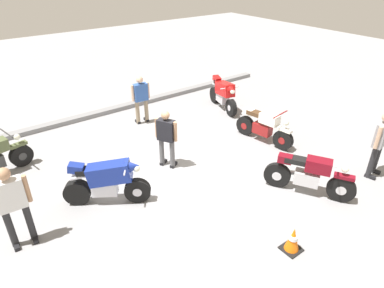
% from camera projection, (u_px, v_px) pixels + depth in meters
% --- Properties ---
extents(ground_plane, '(40.00, 40.00, 0.00)m').
position_uv_depth(ground_plane, '(182.00, 169.00, 8.98)').
color(ground_plane, gray).
extents(curb_edge, '(14.00, 0.30, 0.15)m').
position_uv_depth(curb_edge, '(109.00, 110.00, 12.17)').
color(curb_edge, gray).
rests_on(curb_edge, ground).
extents(motorcycle_cream_vintage, '(0.70, 1.95, 1.07)m').
position_uv_depth(motorcycle_cream_vintage, '(264.00, 127.00, 10.09)').
color(motorcycle_cream_vintage, black).
rests_on(motorcycle_cream_vintage, ground).
extents(motorcycle_blue_sportbike, '(1.73, 1.24, 1.14)m').
position_uv_depth(motorcycle_blue_sportbike, '(107.00, 181.00, 7.49)').
color(motorcycle_blue_sportbike, black).
rests_on(motorcycle_blue_sportbike, ground).
extents(motorcycle_red_sportbike, '(0.85, 1.93, 1.14)m').
position_uv_depth(motorcycle_red_sportbike, '(223.00, 93.00, 12.21)').
color(motorcycle_red_sportbike, black).
rests_on(motorcycle_red_sportbike, ground).
extents(motorcycle_maroon_cruiser, '(1.15, 1.87, 1.09)m').
position_uv_depth(motorcycle_maroon_cruiser, '(309.00, 175.00, 7.83)').
color(motorcycle_maroon_cruiser, black).
rests_on(motorcycle_maroon_cruiser, ground).
extents(person_in_gray_shirt, '(0.67, 0.37, 1.73)m').
position_uv_depth(person_in_gray_shirt, '(380.00, 141.00, 8.27)').
color(person_in_gray_shirt, '#262628').
rests_on(person_in_gray_shirt, ground).
extents(person_in_white_shirt, '(0.67, 0.32, 1.74)m').
position_uv_depth(person_in_white_shirt, '(13.00, 202.00, 6.21)').
color(person_in_white_shirt, '#262628').
rests_on(person_in_white_shirt, ground).
extents(person_in_blue_shirt, '(0.64, 0.34, 1.62)m').
position_uv_depth(person_in_blue_shirt, '(141.00, 97.00, 11.03)').
color(person_in_blue_shirt, gray).
rests_on(person_in_blue_shirt, ground).
extents(person_in_black_shirt, '(0.47, 0.59, 1.61)m').
position_uv_depth(person_in_black_shirt, '(166.00, 136.00, 8.67)').
color(person_in_black_shirt, '#59595B').
rests_on(person_in_black_shirt, ground).
extents(traffic_cone, '(0.36, 0.36, 0.53)m').
position_uv_depth(traffic_cone, '(293.00, 240.00, 6.40)').
color(traffic_cone, black).
rests_on(traffic_cone, ground).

